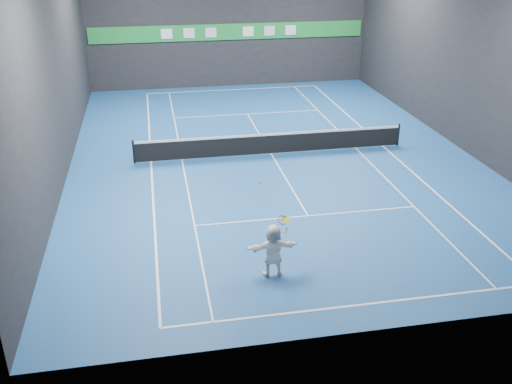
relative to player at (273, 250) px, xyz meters
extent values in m
plane|color=#194C8C|center=(2.08, 9.94, -0.83)|extent=(26.00, 26.00, 0.00)
cube|color=black|center=(2.08, 22.94, 3.67)|extent=(18.00, 0.10, 9.00)
cube|color=black|center=(2.08, -3.06, 3.67)|extent=(18.00, 0.10, 9.00)
cube|color=black|center=(-6.92, 9.94, 3.67)|extent=(0.10, 26.00, 9.00)
cube|color=black|center=(11.08, 9.94, 3.67)|extent=(0.10, 26.00, 9.00)
cube|color=white|center=(2.08, -1.95, -0.83)|extent=(10.98, 0.08, 0.01)
cube|color=white|center=(2.08, 21.83, -0.83)|extent=(10.98, 0.08, 0.01)
cube|color=white|center=(-3.41, 9.94, -0.83)|extent=(0.08, 23.78, 0.01)
cube|color=white|center=(7.57, 9.94, -0.83)|extent=(0.08, 23.78, 0.01)
cube|color=white|center=(-2.03, 9.94, -0.83)|extent=(0.06, 23.78, 0.01)
cube|color=white|center=(6.19, 9.94, -0.83)|extent=(0.06, 23.78, 0.01)
cube|color=white|center=(2.08, 3.54, -0.83)|extent=(8.23, 0.06, 0.01)
cube|color=white|center=(2.08, 16.34, -0.83)|extent=(8.23, 0.06, 0.01)
cube|color=white|center=(2.08, 9.94, -0.83)|extent=(0.06, 12.80, 0.01)
imported|color=white|center=(0.00, 0.00, 0.00)|extent=(1.56, 0.52, 1.67)
sphere|color=#D8EE27|center=(-0.41, -0.04, 2.24)|extent=(0.06, 0.06, 0.06)
cylinder|color=black|center=(-4.12, 9.94, -0.30)|extent=(0.10, 0.10, 1.07)
cylinder|color=black|center=(8.28, 9.94, -0.30)|extent=(0.10, 0.10, 1.07)
cube|color=black|center=(2.08, 9.94, -0.36)|extent=(12.40, 0.03, 0.86)
cube|color=white|center=(2.08, 9.94, 0.12)|extent=(12.40, 0.04, 0.10)
cube|color=#1F8E36|center=(2.08, 22.88, 2.67)|extent=(17.64, 0.06, 1.00)
cube|color=white|center=(-1.92, 22.82, 2.67)|extent=(0.70, 0.04, 0.60)
cube|color=white|center=(-0.52, 22.82, 2.67)|extent=(0.70, 0.04, 0.60)
cube|color=silver|center=(0.88, 22.82, 2.67)|extent=(0.70, 0.04, 0.60)
cube|color=white|center=(3.28, 22.82, 2.67)|extent=(0.70, 0.04, 0.60)
cube|color=silver|center=(4.68, 22.82, 2.67)|extent=(0.70, 0.04, 0.60)
cube|color=white|center=(6.08, 22.82, 2.67)|extent=(0.70, 0.04, 0.60)
torus|color=red|center=(0.29, 0.05, 0.96)|extent=(0.39, 0.33, 0.25)
cylinder|color=#CAD54B|center=(0.38, 0.05, 0.95)|extent=(0.37, 0.32, 0.21)
cylinder|color=red|center=(0.41, 0.05, 0.65)|extent=(0.05, 0.15, 0.16)
cylinder|color=yellow|center=(0.37, 0.03, 0.57)|extent=(0.07, 0.18, 0.24)
camera|label=1|loc=(-3.19, -14.18, 8.58)|focal=40.00mm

